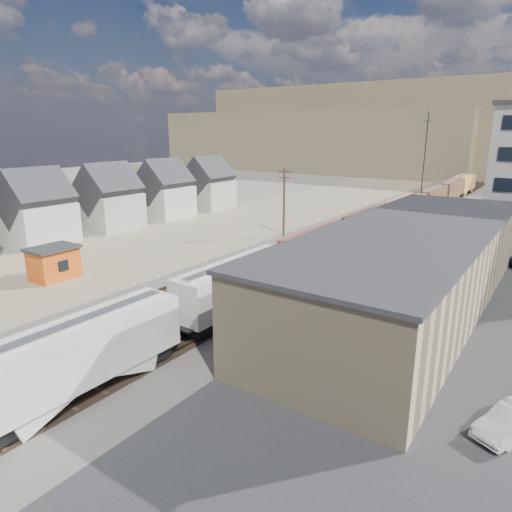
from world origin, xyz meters
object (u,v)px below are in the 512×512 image
Objects in this scene: utility_pole_north at (284,201)px; parked_car_white at (512,422)px; freight_train at (390,216)px; maintenance_shed at (54,263)px.

parked_car_white is at bearing -44.08° from utility_pole_north.
freight_train is 46.66m from maintenance_shed.
utility_pole_north is 32.50m from maintenance_shed.
maintenance_shed is 1.04× the size of parked_car_white.
utility_pole_north is 46.84m from parked_car_white.
utility_pole_north is at bearing 73.34° from maintenance_shed.
freight_train is at bearing 141.67° from parked_car_white.
freight_train is at bearing 40.24° from utility_pole_north.
maintenance_shed is at bearing -117.53° from freight_train.
utility_pole_north is 2.07× the size of maintenance_shed.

